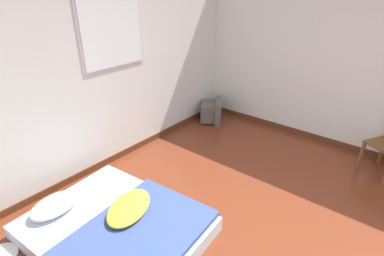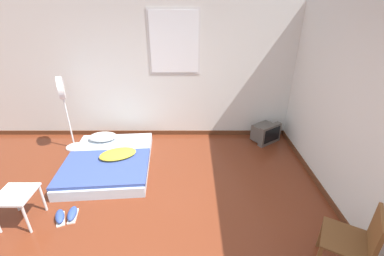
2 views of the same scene
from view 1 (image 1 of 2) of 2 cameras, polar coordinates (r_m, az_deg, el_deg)
The scene contains 4 objects.
wall_back at distance 4.00m, azimuth -18.06°, elevation 9.64°, with size 7.61×0.08×2.60m.
wall_right at distance 4.84m, azimuth 32.57°, elevation 9.43°, with size 0.08×7.85×2.60m.
mattress_bed at distance 3.28m, azimuth -14.28°, elevation -17.78°, with size 1.49×1.83×0.31m.
crt_tv at distance 5.56m, azimuth 3.84°, elevation 3.24°, with size 0.61×0.58×0.40m.
Camera 1 is at (-2.06, -0.51, 2.35)m, focal length 28.00 mm.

